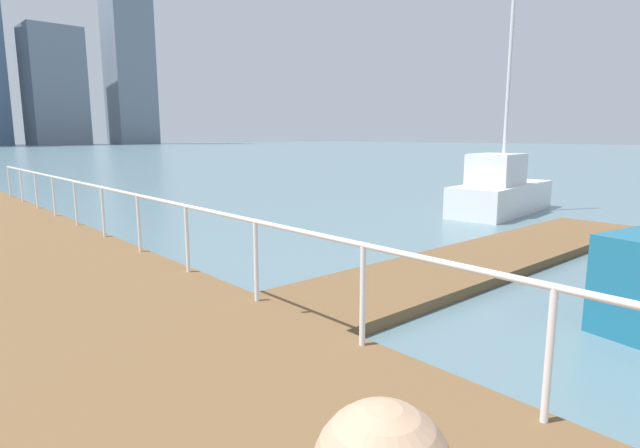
# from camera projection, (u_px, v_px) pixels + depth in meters

# --- Properties ---
(ground_plane) EXTENTS (300.00, 300.00, 0.00)m
(ground_plane) POSITION_uv_depth(u_px,v_px,m) (158.00, 215.00, 16.19)
(ground_plane) COLOR slate
(floating_dock) EXTENTS (11.61, 2.00, 0.18)m
(floating_dock) POSITION_uv_depth(u_px,v_px,m) (486.00, 259.00, 10.13)
(floating_dock) COLOR brown
(floating_dock) RESTS_ON ground_plane
(boardwalk_railing) EXTENTS (0.06, 28.41, 1.08)m
(boardwalk_railing) POSITION_uv_depth(u_px,v_px,m) (218.00, 227.00, 7.14)
(boardwalk_railing) COLOR white
(boardwalk_railing) RESTS_ON boardwalk
(moored_boat_1) EXTENTS (5.05, 2.30, 6.76)m
(moored_boat_1) POSITION_uv_depth(u_px,v_px,m) (500.00, 191.00, 16.54)
(moored_boat_1) COLOR white
(moored_boat_1) RESTS_ON ground_plane
(skyline_tower_5) EXTENTS (14.11, 12.59, 30.82)m
(skyline_tower_5) POSITION_uv_depth(u_px,v_px,m) (54.00, 87.00, 136.54)
(skyline_tower_5) COLOR slate
(skyline_tower_5) RESTS_ON ground_plane
(skyline_tower_6) EXTENTS (11.73, 13.55, 49.88)m
(skyline_tower_6) POSITION_uv_depth(u_px,v_px,m) (128.00, 57.00, 146.53)
(skyline_tower_6) COLOR slate
(skyline_tower_6) RESTS_ON ground_plane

